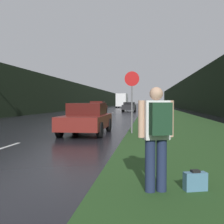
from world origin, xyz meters
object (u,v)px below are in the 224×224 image
at_px(suitcase, 195,182).
at_px(car_passing_far, 129,107).
at_px(stop_sign, 132,96).
at_px(hitchhiker_with_backpack, 157,132).
at_px(car_passing_near, 87,119).
at_px(car_oncoming, 98,107).
at_px(delivery_truck, 122,100).

relative_size(suitcase, car_passing_far, 0.09).
height_order(stop_sign, hitchhiker_with_backpack, stop_sign).
relative_size(hitchhiker_with_backpack, car_passing_near, 0.40).
height_order(stop_sign, car_passing_far, stop_sign).
xyz_separation_m(hitchhiker_with_backpack, car_oncoming, (-6.47, 31.02, -0.20)).
relative_size(stop_sign, delivery_truck, 0.33).
xyz_separation_m(hitchhiker_with_backpack, car_passing_near, (-2.88, 7.99, -0.27)).
relative_size(suitcase, car_oncoming, 0.09).
distance_m(suitcase, delivery_truck, 66.57).
relative_size(car_oncoming, delivery_truck, 0.52).
xyz_separation_m(hitchhiker_with_backpack, car_passing_far, (-2.88, 37.85, -0.23)).
relative_size(stop_sign, suitcase, 7.21).
xyz_separation_m(suitcase, delivery_truck, (-7.09, 66.17, 1.69)).
bearing_deg(suitcase, stop_sign, 82.77).
distance_m(suitcase, car_oncoming, 31.67).
distance_m(hitchhiker_with_backpack, car_passing_near, 8.50).
bearing_deg(suitcase, delivery_truck, 78.72).
xyz_separation_m(car_passing_near, car_passing_far, (0.00, 29.85, 0.04)).
height_order(hitchhiker_with_backpack, delivery_truck, delivery_truck).
bearing_deg(car_passing_far, stop_sign, 93.93).
bearing_deg(car_oncoming, hitchhiker_with_backpack, -78.22).
bearing_deg(car_passing_near, suitcase, 114.11).
bearing_deg(car_passing_far, car_passing_near, 90.00).
xyz_separation_m(suitcase, car_oncoming, (-7.09, 30.86, 0.61)).
bearing_deg(suitcase, hitchhiker_with_backpack, 177.36).
bearing_deg(delivery_truck, hitchhiker_with_backpack, -84.43).
relative_size(stop_sign, hitchhiker_with_backpack, 1.69).
relative_size(car_passing_far, car_oncoming, 0.95).
relative_size(hitchhiker_with_backpack, car_oncoming, 0.37).
height_order(suitcase, car_passing_near, car_passing_near).
bearing_deg(suitcase, car_passing_far, 77.92).
bearing_deg(car_passing_far, hitchhiker_with_backpack, 94.35).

